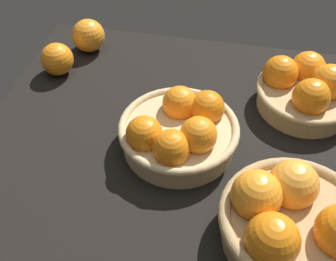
{
  "coord_description": "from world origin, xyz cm",
  "views": [
    {
      "loc": [
        -8.03,
        58.0,
        64.83
      ],
      "look_at": [
        3.25,
        2.42,
        7.0
      ],
      "focal_mm": 44.73,
      "sensor_mm": 36.0,
      "label": 1
    }
  ],
  "objects": [
    {
      "name": "market_tray",
      "position": [
        0.0,
        0.0,
        1.5
      ],
      "size": [
        84.0,
        72.0,
        3.0
      ],
      "primitive_type": "cube",
      "color": "black",
      "rests_on": "ground"
    },
    {
      "name": "basket_far_left",
      "position": [
        -20.18,
        19.16,
        8.11
      ],
      "size": [
        24.71,
        24.71,
        11.96
      ],
      "color": "tan",
      "rests_on": "market_tray"
    },
    {
      "name": "basket_center",
      "position": [
        1.03,
        2.46,
        7.3
      ],
      "size": [
        23.45,
        23.45,
        10.49
      ],
      "color": "tan",
      "rests_on": "market_tray"
    },
    {
      "name": "basket_near_left",
      "position": [
        -23.21,
        -15.17,
        7.3
      ],
      "size": [
        21.31,
        21.31,
        10.62
      ],
      "color": "tan",
      "rests_on": "market_tray"
    },
    {
      "name": "loose_orange_front_gap",
      "position": [
        29.27,
        -26.04,
        7.07
      ],
      "size": [
        8.14,
        8.14,
        8.14
      ],
      "primitive_type": "sphere",
      "color": "orange",
      "rests_on": "market_tray"
    },
    {
      "name": "loose_orange_back_gap",
      "position": [
        33.32,
        -15.47,
        6.81
      ],
      "size": [
        7.61,
        7.61,
        7.61
      ],
      "primitive_type": "sphere",
      "color": "orange",
      "rests_on": "market_tray"
    }
  ]
}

